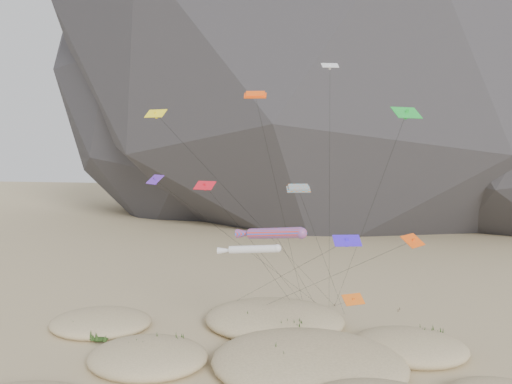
% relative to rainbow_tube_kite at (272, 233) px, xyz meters
% --- Properties ---
extents(dunes, '(49.83, 39.04, 4.02)m').
position_rel_rainbow_tube_kite_xyz_m(dunes, '(-0.63, -3.54, -11.43)').
color(dunes, '#CCB789').
rests_on(dunes, ground).
extents(dune_grass, '(43.70, 26.90, 1.48)m').
position_rel_rainbow_tube_kite_xyz_m(dune_grass, '(-0.85, -4.50, -11.28)').
color(dune_grass, black).
rests_on(dune_grass, ground).
extents(kite_stakes, '(22.98, 5.96, 0.30)m').
position_rel_rainbow_tube_kite_xyz_m(kite_stakes, '(1.92, 14.96, -11.97)').
color(kite_stakes, '#3F2D1E').
rests_on(kite_stakes, ground).
extents(rainbow_tube_kite, '(7.22, 18.20, 12.96)m').
position_rel_rainbow_tube_kite_xyz_m(rainbow_tube_kite, '(0.00, 0.00, 0.00)').
color(rainbow_tube_kite, '#FF351A').
rests_on(rainbow_tube_kite, ground).
extents(white_tube_kite, '(6.11, 16.53, 11.30)m').
position_rel_rainbow_tube_kite_xyz_m(white_tube_kite, '(-1.89, -0.94, -1.44)').
color(white_tube_kite, silver).
rests_on(white_tube_kite, ground).
extents(orange_parafoil, '(5.78, 10.30, 26.53)m').
position_rel_rainbow_tube_kite_xyz_m(orange_parafoil, '(-3.39, 9.34, 13.60)').
color(orange_parafoil, '#FF4D0D').
rests_on(orange_parafoil, ground).
extents(multi_parafoil, '(5.74, 12.41, 16.62)m').
position_rel_rainbow_tube_kite_xyz_m(multi_parafoil, '(2.17, 3.01, 3.87)').
color(multi_parafoil, orange).
rests_on(multi_parafoil, ground).
extents(delta_kites, '(26.57, 22.17, 29.01)m').
position_rel_rainbow_tube_kite_xyz_m(delta_kites, '(2.76, 1.04, 4.71)').
color(delta_kites, yellow).
rests_on(delta_kites, ground).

